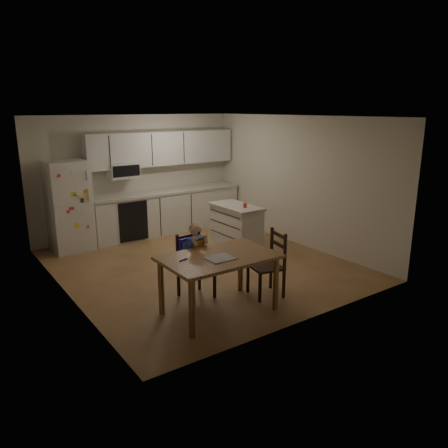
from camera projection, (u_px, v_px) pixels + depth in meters
room at (185, 190)px, 7.62m from camera, size 4.52×5.01×2.51m
refrigerator at (69, 206)px, 8.18m from camera, size 0.72×0.70×1.70m
kitchen_run at (165, 192)px, 9.39m from camera, size 3.37×0.62×2.15m
kitchen_island at (236, 226)px, 8.49m from camera, size 0.58×1.11×0.82m
red_cup at (245, 205)px, 8.18m from camera, size 0.07×0.07×0.09m
dining_table at (219, 263)px, 5.66m from camera, size 1.47×0.94×0.79m
napkin at (220, 258)px, 5.52m from camera, size 0.34×0.29×0.01m
toddler_spoon at (183, 260)px, 5.45m from camera, size 0.12×0.06×0.02m
chair_booster at (194, 253)px, 6.15m from camera, size 0.44×0.44×1.09m
chair_side at (272, 259)px, 6.25m from camera, size 0.50×0.50×0.95m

